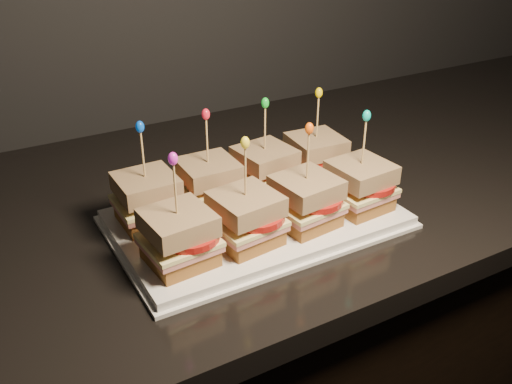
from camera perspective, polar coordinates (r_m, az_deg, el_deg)
granite_slab at (r=0.96m, az=-4.20°, el=-1.01°), size 2.69×0.71×0.04m
platter at (r=0.86m, az=0.00°, el=-2.70°), size 0.41×0.25×0.02m
platter_rim at (r=0.86m, az=0.00°, el=-3.04°), size 0.42×0.27×0.01m
sandwich_0_bread_bot at (r=0.85m, az=-10.66°, el=-2.22°), size 0.08×0.08×0.02m
sandwich_0_ham at (r=0.84m, az=-10.75°, el=-1.33°), size 0.09×0.09×0.01m
sandwich_0_cheese at (r=0.84m, az=-10.79°, el=-0.91°), size 0.09×0.09×0.01m
sandwich_0_tomato at (r=0.83m, az=-9.92°, el=-0.44°), size 0.08×0.08×0.01m
sandwich_0_bread_top at (r=0.82m, az=-10.95°, el=0.66°), size 0.08×0.08×0.03m
sandwich_0_pick at (r=0.80m, az=-11.23°, el=3.43°), size 0.00×0.00×0.09m
sandwich_0_frill at (r=0.79m, az=-11.53°, el=6.41°), size 0.01×0.01×0.02m
sandwich_1_bread_bot at (r=0.88m, az=-4.67°, el=-0.66°), size 0.08×0.08×0.02m
sandwich_1_ham at (r=0.87m, az=-4.71°, el=0.21°), size 0.09×0.09×0.01m
sandwich_1_cheese at (r=0.87m, az=-4.72°, el=0.62°), size 0.09×0.09×0.01m
sandwich_1_tomato at (r=0.86m, az=-3.85°, el=1.09°), size 0.08×0.08×0.01m
sandwich_1_bread_top at (r=0.85m, az=-4.79°, el=2.16°), size 0.08×0.08×0.03m
sandwich_1_pick at (r=0.84m, az=-4.91°, el=4.86°), size 0.00×0.00×0.09m
sandwich_1_frill at (r=0.82m, az=-5.04°, el=7.76°), size 0.01×0.01×0.02m
sandwich_2_bread_bot at (r=0.92m, az=0.86°, el=0.79°), size 0.09×0.09×0.02m
sandwich_2_ham at (r=0.91m, az=0.87°, el=1.64°), size 0.10×0.09×0.01m
sandwich_2_cheese at (r=0.91m, az=0.87°, el=2.03°), size 0.10×0.10×0.01m
sandwich_2_tomato at (r=0.90m, az=1.72°, el=2.48°), size 0.08×0.08×0.01m
sandwich_2_bread_top at (r=0.89m, az=0.88°, el=3.52°), size 0.09×0.09×0.03m
sandwich_2_pick at (r=0.88m, az=0.90°, el=6.12°), size 0.00×0.00×0.09m
sandwich_2_frill at (r=0.86m, az=0.92°, el=8.90°), size 0.01×0.01×0.02m
sandwich_3_bread_bot at (r=0.96m, az=5.89°, el=2.10°), size 0.09×0.09×0.02m
sandwich_3_ham at (r=0.96m, az=5.93°, el=2.91°), size 0.09×0.09×0.01m
sandwich_3_cheese at (r=0.95m, az=5.95°, el=3.29°), size 0.10×0.09×0.01m
sandwich_3_tomato at (r=0.95m, az=6.77°, el=3.71°), size 0.08×0.08×0.01m
sandwich_3_bread_top at (r=0.94m, az=6.03°, el=4.72°), size 0.09×0.09×0.03m
sandwich_3_pick at (r=0.93m, az=6.16°, el=7.21°), size 0.00×0.00×0.09m
sandwich_3_frill at (r=0.91m, az=6.31°, el=9.85°), size 0.01×0.01×0.02m
sandwich_4_bread_bot at (r=0.75m, az=-7.59°, el=-6.18°), size 0.09×0.09×0.02m
sandwich_4_ham at (r=0.74m, az=-7.66°, el=-5.22°), size 0.09×0.09×0.01m
sandwich_4_cheese at (r=0.74m, az=-7.70°, el=-4.77°), size 0.10×0.09×0.01m
sandwich_4_tomato at (r=0.73m, az=-6.69°, el=-4.26°), size 0.08×0.08×0.01m
sandwich_4_bread_top at (r=0.73m, az=-7.83°, el=-3.06°), size 0.09×0.09×0.03m
sandwich_4_pick at (r=0.70m, az=-8.06°, el=-0.00°), size 0.00×0.00×0.09m
sandwich_4_frill at (r=0.68m, az=-8.31°, el=3.32°), size 0.01×0.01×0.02m
sandwich_5_bread_bot at (r=0.79m, az=-1.00°, el=-4.25°), size 0.09×0.09×0.02m
sandwich_5_ham at (r=0.78m, az=-1.01°, el=-3.32°), size 0.10×0.09×0.01m
sandwich_5_cheese at (r=0.77m, az=-1.02°, el=-2.87°), size 0.10×0.10×0.01m
sandwich_5_tomato at (r=0.77m, az=-0.02°, el=-2.37°), size 0.08×0.08×0.01m
sandwich_5_bread_top at (r=0.76m, az=-1.03°, el=-1.21°), size 0.09×0.09×0.03m
sandwich_5_pick at (r=0.74m, az=-1.06°, el=1.75°), size 0.00×0.00×0.09m
sandwich_5_frill at (r=0.72m, az=-1.09°, el=4.95°), size 0.01×0.01×0.02m
sandwich_6_bread_bot at (r=0.83m, az=4.94°, el=-2.46°), size 0.09×0.09×0.02m
sandwich_6_ham at (r=0.82m, az=4.98°, el=-1.55°), size 0.10×0.09×0.01m
sandwich_6_cheese at (r=0.82m, az=5.00°, el=-1.13°), size 0.10×0.10×0.01m
sandwich_6_tomato at (r=0.82m, az=5.95°, el=-0.64°), size 0.08×0.08×0.01m
sandwich_6_bread_top at (r=0.81m, az=5.07°, el=0.48°), size 0.09×0.09×0.03m
sandwich_6_pick at (r=0.79m, az=5.21°, el=3.30°), size 0.00×0.00×0.09m
sandwich_6_frill at (r=0.77m, az=5.35°, el=6.35°), size 0.01×0.01×0.02m
sandwich_7_bread_bot at (r=0.88m, az=10.21°, el=-0.84°), size 0.09×0.09×0.02m
sandwich_7_ham at (r=0.87m, az=10.29°, el=0.03°), size 0.09×0.09×0.01m
sandwich_7_cheese at (r=0.87m, az=10.33°, el=0.43°), size 0.10×0.09×0.01m
sandwich_7_tomato at (r=0.87m, az=11.23°, el=0.89°), size 0.08×0.08×0.01m
sandwich_7_bread_top at (r=0.86m, az=10.48°, el=1.96°), size 0.09×0.09×0.03m
sandwich_7_pick at (r=0.84m, az=10.74°, el=4.64°), size 0.00×0.00×0.09m
sandwich_7_frill at (r=0.83m, az=11.01°, el=7.50°), size 0.01×0.01×0.02m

